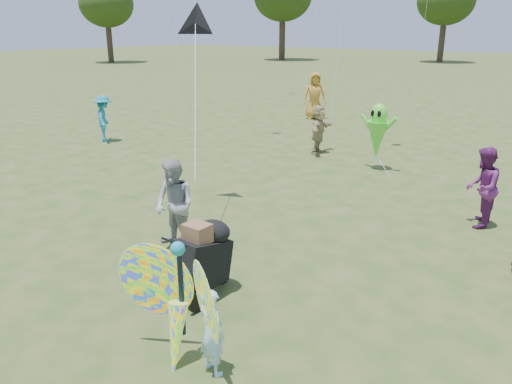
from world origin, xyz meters
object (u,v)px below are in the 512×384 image
jogging_stroller (203,254)px  butterfly_kite (179,305)px  adult_man (175,205)px  alien_kite (377,133)px  child_girl (212,332)px  crowd_d (318,129)px  crowd_e (482,187)px  crowd_g (315,96)px  crowd_i (104,119)px

jogging_stroller → butterfly_kite: butterfly_kite is taller
adult_man → alien_kite: bearing=89.3°
child_girl → crowd_d: (-4.28, 9.32, 0.22)m
crowd_e → jogging_stroller: 5.56m
crowd_g → crowd_i: size_ratio=1.24×
child_girl → jogging_stroller: bearing=-32.0°
child_girl → butterfly_kite: (-0.42, -0.07, 0.20)m
crowd_d → alien_kite: alien_kite is taller
adult_man → crowd_d: size_ratio=1.07×
butterfly_kite → crowd_e: bearing=76.4°
adult_man → crowd_i: (-7.97, 4.43, -0.01)m
crowd_g → alien_kite: crowd_g is taller
child_girl → butterfly_kite: size_ratio=0.58×
adult_man → jogging_stroller: bearing=-26.7°
crowd_g → butterfly_kite: (7.08, -14.45, -0.24)m
adult_man → crowd_d: bearing=106.2°
crowd_g → butterfly_kite: size_ratio=1.08×
butterfly_kite → child_girl: bearing=10.0°
adult_man → jogging_stroller: 1.70m
butterfly_kite → crowd_g: bearing=116.1°
crowd_d → jogging_stroller: 8.71m
adult_man → crowd_g: bearing=115.1°
crowd_e → crowd_g: bearing=-140.5°
crowd_i → alien_kite: 8.79m
crowd_e → butterfly_kite: (-1.52, -6.28, -0.06)m
child_girl → jogging_stroller: jogging_stroller is taller
alien_kite → crowd_i: bearing=-165.1°
crowd_g → crowd_e: bearing=-79.8°
crowd_d → crowd_e: size_ratio=0.94×
child_girl → jogging_stroller: size_ratio=0.92×
crowd_e → alien_kite: alien_kite is taller
adult_man → crowd_i: size_ratio=1.02×
crowd_i → adult_man: bearing=-168.9°
crowd_e → butterfly_kite: size_ratio=0.87×
crowd_i → butterfly_kite: 12.13m
butterfly_kite → crowd_i: bearing=147.5°
crowd_i → jogging_stroller: size_ratio=1.38×
adult_man → butterfly_kite: bearing=-39.0°
crowd_d → crowd_g: crowd_g is taller
crowd_d → alien_kite: bearing=-116.1°
adult_man → crowd_d: adult_man is taller
crowd_d → crowd_i: crowd_i is taller
crowd_e → jogging_stroller: (-2.32, -5.04, -0.15)m
alien_kite → crowd_d: bearing=163.9°
crowd_g → alien_kite: 7.79m
adult_man → alien_kite: (0.53, 6.69, 0.20)m
jogging_stroller → butterfly_kite: 1.48m
crowd_g → alien_kite: bearing=-82.9°
crowd_g → butterfly_kite: bearing=-100.1°
crowd_e → alien_kite: size_ratio=0.87×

